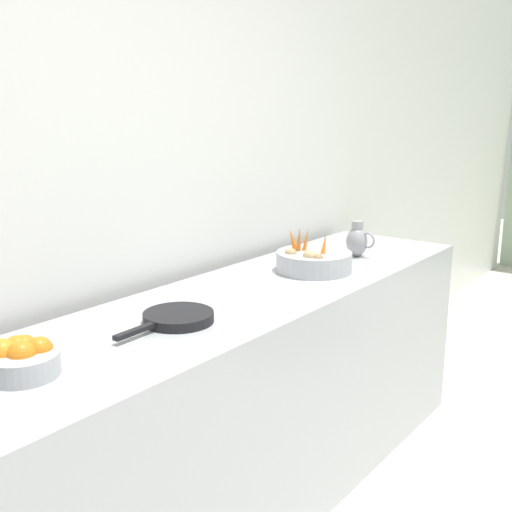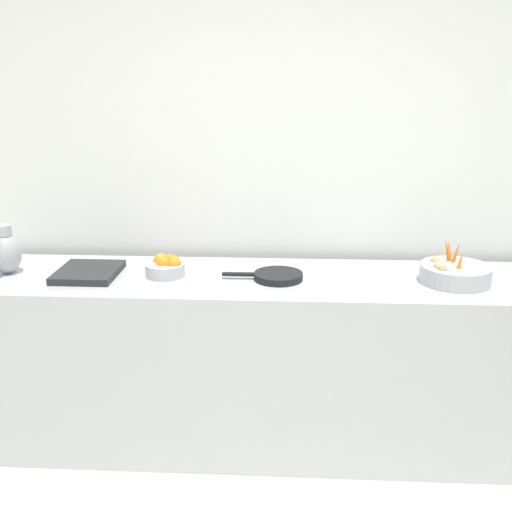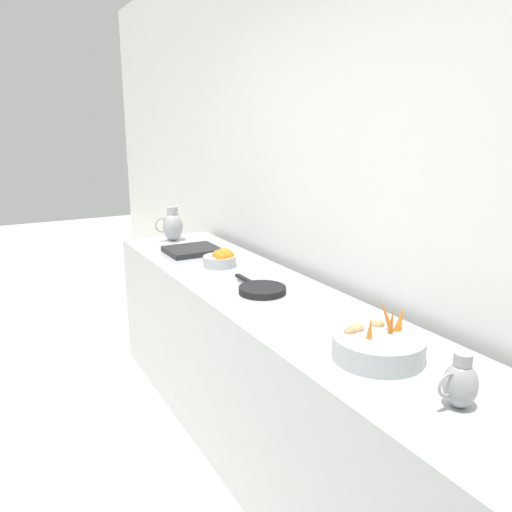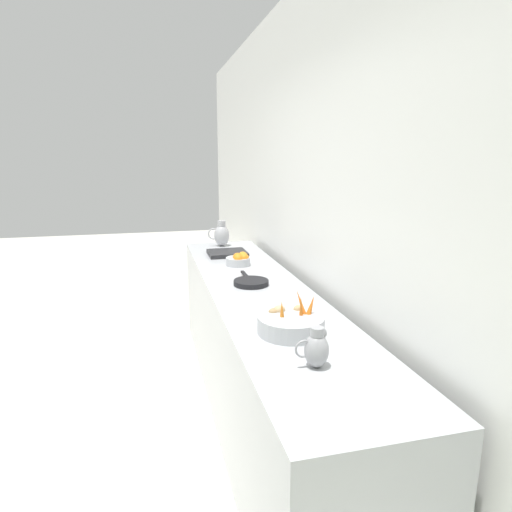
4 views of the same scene
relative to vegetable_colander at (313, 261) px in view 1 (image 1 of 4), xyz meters
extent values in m
cube|color=white|center=(-0.47, -0.26, 0.52)|extent=(0.10, 9.25, 3.00)
cube|color=#ADAFB5|center=(-0.03, -0.76, -0.51)|extent=(0.67, 3.37, 0.93)
cylinder|color=#ADAFB5|center=(0.00, 0.00, 0.00)|extent=(0.34, 0.34, 0.09)
torus|color=#ADAFB5|center=(0.00, 0.00, -0.04)|extent=(0.20, 0.20, 0.01)
cone|color=orange|center=(-0.06, -0.03, 0.09)|extent=(0.07, 0.08, 0.16)
cone|color=orange|center=(-0.11, -0.01, 0.08)|extent=(0.07, 0.05, 0.12)
cone|color=orange|center=(-0.05, 0.01, 0.08)|extent=(0.05, 0.06, 0.14)
cone|color=orange|center=(0.05, 0.01, 0.07)|extent=(0.05, 0.05, 0.11)
ellipsoid|color=tan|center=(-0.07, -0.08, 0.04)|extent=(0.06, 0.05, 0.05)
ellipsoid|color=tan|center=(0.04, -0.09, 0.05)|extent=(0.06, 0.05, 0.05)
ellipsoid|color=#9E7F56|center=(0.07, -0.08, 0.04)|extent=(0.05, 0.04, 0.04)
cylinder|color=#ADAFB5|center=(-0.02, -1.44, -0.01)|extent=(0.20, 0.20, 0.06)
sphere|color=orange|center=(-0.02, -1.44, 0.02)|extent=(0.08, 0.08, 0.08)
sphere|color=orange|center=(-0.01, -1.39, 0.01)|extent=(0.07, 0.07, 0.07)
sphere|color=orange|center=(-0.07, -1.47, 0.02)|extent=(0.08, 0.08, 0.08)
sphere|color=orange|center=(-0.07, -1.42, 0.01)|extent=(0.07, 0.07, 0.07)
sphere|color=orange|center=(-0.07, -1.41, 0.01)|extent=(0.07, 0.07, 0.07)
ellipsoid|color=#939399|center=(0.01, 0.38, 0.03)|extent=(0.11, 0.11, 0.15)
cylinder|color=#939399|center=(0.01, 0.38, 0.11)|extent=(0.06, 0.06, 0.04)
torus|color=#939399|center=(0.07, 0.38, 0.04)|extent=(0.08, 0.01, 0.08)
cylinder|color=black|center=(0.00, -0.86, -0.03)|extent=(0.24, 0.24, 0.03)
cube|color=black|center=(0.00, -1.06, -0.02)|extent=(0.03, 0.16, 0.02)
camera|label=1|loc=(1.44, -2.30, 0.66)|focal=43.33mm
camera|label=2|loc=(2.84, -0.82, 0.92)|focal=42.11mm
camera|label=3|loc=(1.25, 1.32, 0.80)|focal=36.05mm
camera|label=4|loc=(0.67, 1.97, 0.82)|focal=30.65mm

